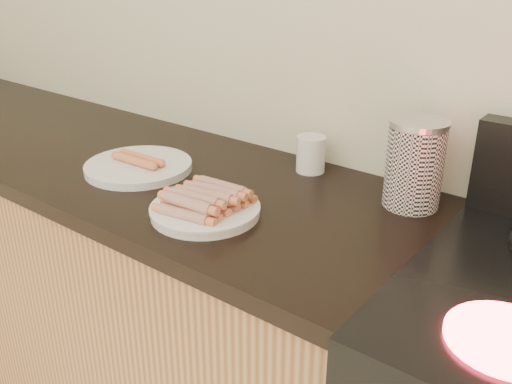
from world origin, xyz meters
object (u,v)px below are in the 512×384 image
Objects in this scene: main_plate at (205,212)px; side_plate at (138,167)px; canister at (415,164)px; mug at (311,154)px.

side_plate is at bearing 164.35° from main_plate.
side_plate is (-0.32, 0.09, 0.00)m from main_plate.
canister reaches higher than mug.
side_plate is at bearing -142.75° from mug.
main_plate is 1.19× the size of canister.
side_plate reaches higher than main_plate.
main_plate is at bearing -96.30° from mug.
main_plate is 0.47m from canister.
mug reaches higher than main_plate.
canister is at bearing -7.15° from mug.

